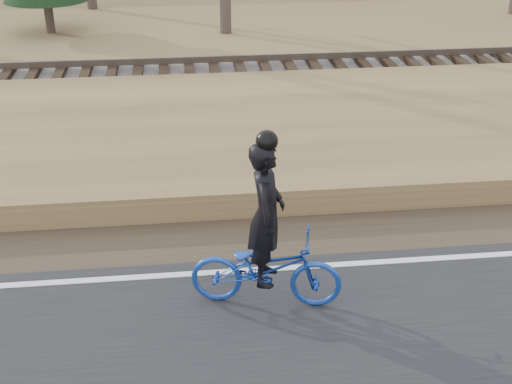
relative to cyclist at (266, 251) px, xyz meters
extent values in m
plane|color=olive|center=(3.55, 0.56, -0.80)|extent=(120.00, 120.00, 0.00)
cube|color=silver|center=(3.55, 0.76, -0.74)|extent=(120.00, 0.12, 0.01)
cube|color=#473A2B|center=(3.55, 1.76, -0.78)|extent=(120.00, 1.60, 0.04)
cube|color=olive|center=(3.55, 4.76, -0.58)|extent=(120.00, 5.00, 0.44)
cube|color=slate|center=(3.55, 8.56, -0.58)|extent=(120.00, 3.00, 0.45)
cube|color=black|center=(3.55, 8.56, -0.28)|extent=(120.00, 2.40, 0.14)
cube|color=brown|center=(3.55, 7.84, -0.14)|extent=(120.00, 0.07, 0.15)
cube|color=brown|center=(3.55, 9.28, -0.14)|extent=(120.00, 0.07, 0.15)
imported|color=#173EA0|center=(0.00, 0.00, -0.25)|extent=(1.98, 1.03, 0.99)
imported|color=black|center=(0.00, 0.00, 0.52)|extent=(0.57, 0.74, 1.83)
sphere|color=black|center=(0.00, 0.00, 1.45)|extent=(0.26, 0.26, 0.26)
cylinder|color=#4A3E36|center=(-4.78, 15.39, -0.13)|extent=(0.28, 0.28, 1.34)
camera|label=1|loc=(-1.00, -7.45, 4.48)|focal=50.00mm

